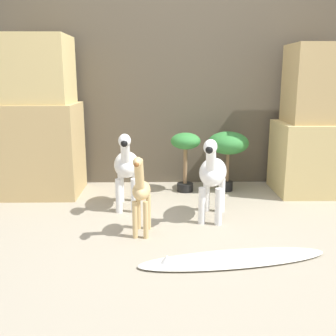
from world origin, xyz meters
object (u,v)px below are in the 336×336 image
Objects in this scene: potted_palm_front at (185,148)px; surfboard at (231,259)px; zebra_right at (213,173)px; potted_palm_back at (228,145)px; zebra_left at (126,166)px; giraffe_figurine at (141,192)px.

potted_palm_front reaches higher than surfboard.
zebra_right is 1.15× the size of potted_palm_back.
giraffe_figurine is (0.15, -0.59, -0.05)m from zebra_left.
zebra_right is at bearing 30.66° from giraffe_figurine.
zebra_left is at bearing -152.18° from potted_palm_back.
zebra_right reaches higher than potted_palm_front.
giraffe_figurine is 0.49× the size of surfboard.
giraffe_figurine is at bearing -75.81° from zebra_left.
zebra_left is (-0.68, 0.28, 0.00)m from zebra_right.
zebra_right is at bearing -77.81° from potted_palm_front.
potted_palm_front is at bearing 70.94° from giraffe_figurine.
potted_palm_back is (0.93, 0.49, 0.09)m from zebra_left.
zebra_left reaches higher than surfboard.
zebra_right is 1.16× the size of potted_palm_front.
zebra_left is 0.61m from giraffe_figurine.
giraffe_figurine is 1.03× the size of potted_palm_front.
zebra_left is 1.12× the size of giraffe_figurine.
zebra_right is 0.55× the size of surfboard.
potted_palm_front is at bearing -178.35° from potted_palm_back.
zebra_left reaches higher than potted_palm_front.
potted_palm_back is 1.57m from surfboard.
giraffe_figurine is 1.02× the size of potted_palm_back.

